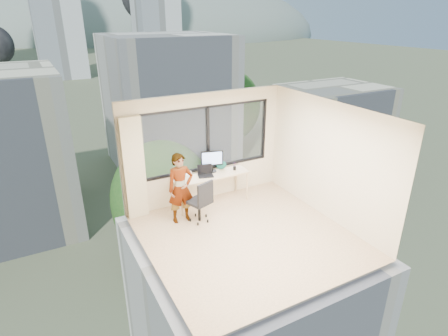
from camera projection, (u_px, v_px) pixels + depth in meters
floor at (247, 236)px, 7.57m from camera, size 4.00×4.00×0.01m
ceiling at (250, 112)px, 6.56m from camera, size 4.00×4.00×0.01m
wall_front at (320, 228)px, 5.44m from camera, size 4.00×0.01×2.60m
wall_left at (147, 202)px, 6.19m from camera, size 0.01×4.00×2.60m
wall_right at (328, 160)px, 7.93m from camera, size 0.01×4.00×2.60m
window_wall at (206, 138)px, 8.62m from camera, size 3.30×0.16×1.55m
curtain at (134, 169)px, 7.90m from camera, size 0.45×0.14×2.30m
desk at (211, 188)px, 8.77m from camera, size 1.80×0.60×0.75m
chair at (199, 200)px, 7.95m from camera, size 0.65×0.65×1.00m
person at (181, 188)px, 7.86m from camera, size 0.58×0.39×1.56m
monitor at (212, 161)px, 8.67m from camera, size 0.54×0.25×0.53m
game_console at (186, 174)px, 8.53m from camera, size 0.35×0.32×0.07m
laptop at (206, 172)px, 8.48m from camera, size 0.43×0.45×0.23m
cellphone at (201, 178)px, 8.40m from camera, size 0.10×0.06×0.01m
pen_cup at (235, 168)px, 8.84m from camera, size 0.08×0.08×0.09m
handbag at (221, 165)px, 8.87m from camera, size 0.28×0.19×0.20m
exterior_ground at (37, 79)px, 110.50m from camera, size 400.00×400.00×0.04m
near_bldg_b at (169, 102)px, 45.99m from camera, size 14.00×13.00×16.00m
near_bldg_c at (331, 126)px, 46.86m from camera, size 12.00×10.00×10.00m
far_tower_b at (57, 25)px, 108.17m from camera, size 13.00×13.00×30.00m
far_tower_c at (157, 28)px, 141.29m from camera, size 15.00×15.00×26.00m
hill_b at (152, 36)px, 316.52m from camera, size 300.00×220.00×96.00m
tree_b at (164, 212)px, 27.62m from camera, size 7.60×7.60×9.00m
tree_c at (231, 113)px, 53.13m from camera, size 8.40×8.40×10.00m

